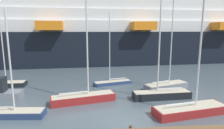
{
  "coord_description": "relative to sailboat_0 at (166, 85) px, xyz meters",
  "views": [
    {
      "loc": [
        -2.4,
        -15.23,
        7.96
      ],
      "look_at": [
        0.0,
        16.9,
        2.06
      ],
      "focal_mm": 30.71,
      "sensor_mm": 36.0,
      "label": 1
    }
  ],
  "objects": [
    {
      "name": "sailboat_5",
      "position": [
        -1.88,
        -3.62,
        0.1
      ],
      "size": [
        6.87,
        2.0,
        13.42
      ],
      "rotation": [
        0.0,
        0.0,
        3.21
      ],
      "color": "black",
      "rests_on": "ground_plane"
    },
    {
      "name": "sailboat_4",
      "position": [
        -7.15,
        2.67,
        -0.08
      ],
      "size": [
        5.71,
        2.73,
        10.32
      ],
      "rotation": [
        0.0,
        0.0,
        3.41
      ],
      "color": "navy",
      "rests_on": "ground_plane"
    },
    {
      "name": "sailboat_1",
      "position": [
        -22.69,
        2.66,
        -0.07
      ],
      "size": [
        6.32,
        2.13,
        11.11
      ],
      "rotation": [
        0.0,
        0.0,
        0.06
      ],
      "color": "black",
      "rests_on": "ground_plane"
    },
    {
      "name": "ground_plane",
      "position": [
        -6.84,
        -9.24,
        -0.57
      ],
      "size": [
        600.0,
        600.0,
        0.0
      ],
      "primitive_type": "plane",
      "color": "#4C5B66"
    },
    {
      "name": "sailboat_6",
      "position": [
        -17.49,
        -7.2,
        -0.1
      ],
      "size": [
        6.55,
        1.88,
        9.69
      ],
      "rotation": [
        0.0,
        0.0,
        -0.06
      ],
      "color": "navy",
      "rests_on": "ground_plane"
    },
    {
      "name": "sailboat_0",
      "position": [
        0.0,
        0.0,
        0.0
      ],
      "size": [
        6.39,
        3.72,
        12.37
      ],
      "rotation": [
        0.0,
        0.0,
        0.34
      ],
      "color": "gray",
      "rests_on": "ground_plane"
    },
    {
      "name": "sailboat_7",
      "position": [
        -10.9,
        -4.05,
        0.08
      ],
      "size": [
        7.23,
        3.38,
        12.89
      ],
      "rotation": [
        0.0,
        0.0,
        0.26
      ],
      "color": "maroon",
      "rests_on": "ground_plane"
    },
    {
      "name": "cruise_ship",
      "position": [
        -0.56,
        26.07,
        7.14
      ],
      "size": [
        137.09,
        29.74,
        24.07
      ],
      "rotation": [
        0.0,
        0.0,
        0.08
      ],
      "color": "black",
      "rests_on": "ground_plane"
    },
    {
      "name": "sailboat_3",
      "position": [
        -0.54,
        -7.95,
        -0.01
      ],
      "size": [
        7.43,
        3.36,
        11.65
      ],
      "rotation": [
        0.0,
        0.0,
        0.2
      ],
      "color": "maroon",
      "rests_on": "ground_plane"
    }
  ]
}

